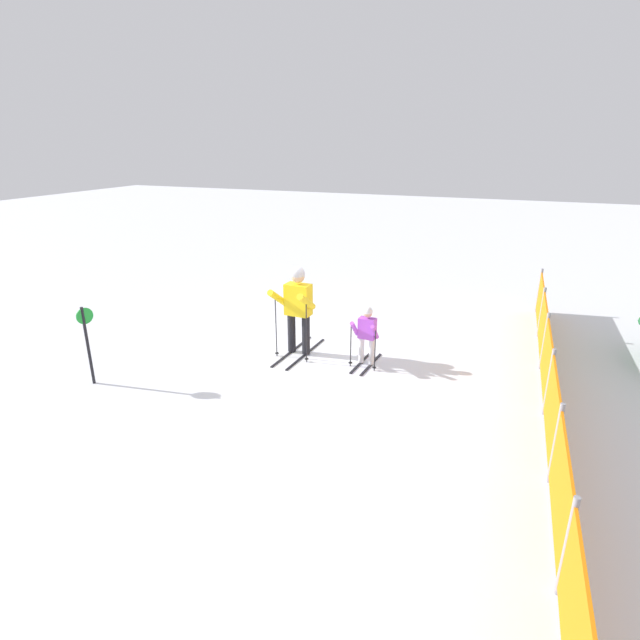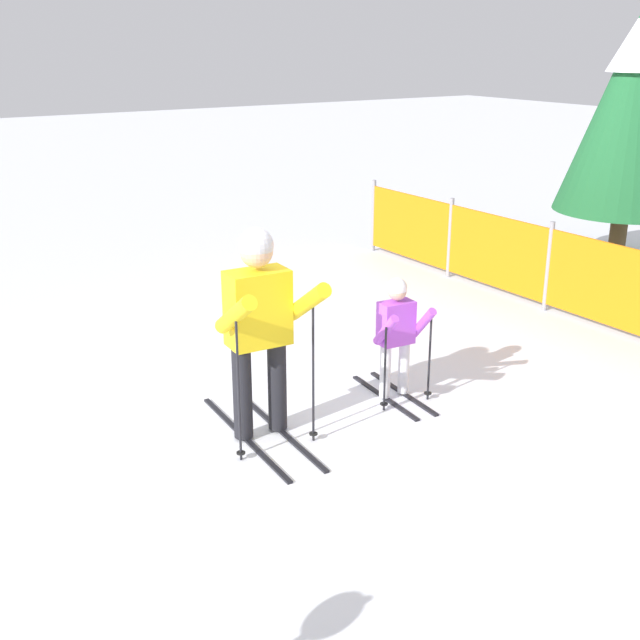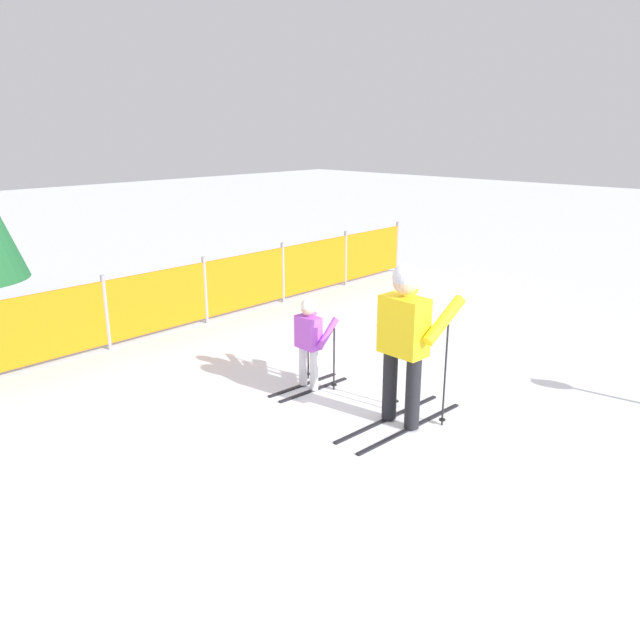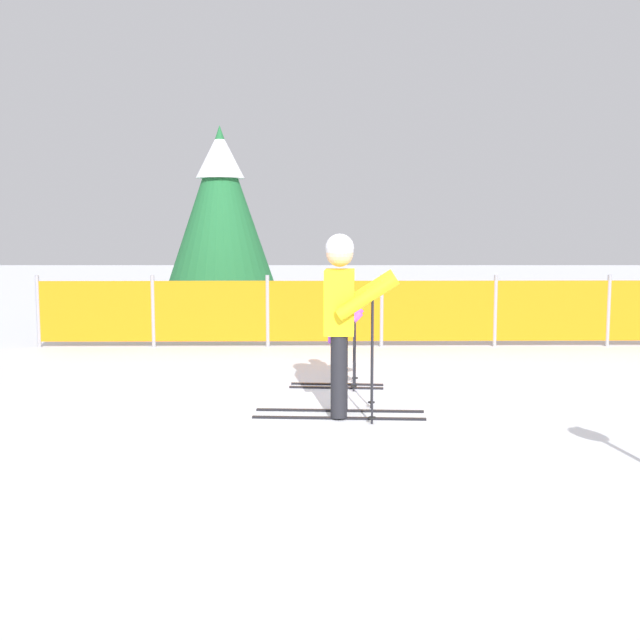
% 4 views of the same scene
% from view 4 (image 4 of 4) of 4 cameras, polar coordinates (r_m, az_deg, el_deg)
% --- Properties ---
extents(ground_plane, '(60.00, 60.00, 0.00)m').
position_cam_4_polar(ground_plane, '(7.71, 0.59, -7.00)').
color(ground_plane, white).
extents(skier_adult, '(1.67, 0.76, 1.75)m').
position_cam_4_polar(skier_adult, '(7.65, 1.55, 0.88)').
color(skier_adult, black).
rests_on(skier_adult, ground_plane).
extents(skier_child, '(1.08, 0.54, 1.13)m').
position_cam_4_polar(skier_child, '(9.07, 1.24, -0.68)').
color(skier_child, black).
rests_on(skier_child, ground_plane).
extents(safety_fence, '(10.43, 0.20, 1.09)m').
position_cam_4_polar(safety_fence, '(12.17, 4.34, 0.65)').
color(safety_fence, gray).
rests_on(safety_fence, ground_plane).
extents(conifer_far, '(1.95, 1.95, 3.62)m').
position_cam_4_polar(conifer_far, '(14.74, -7.15, 8.26)').
color(conifer_far, '#4C3823').
rests_on(conifer_far, ground_plane).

